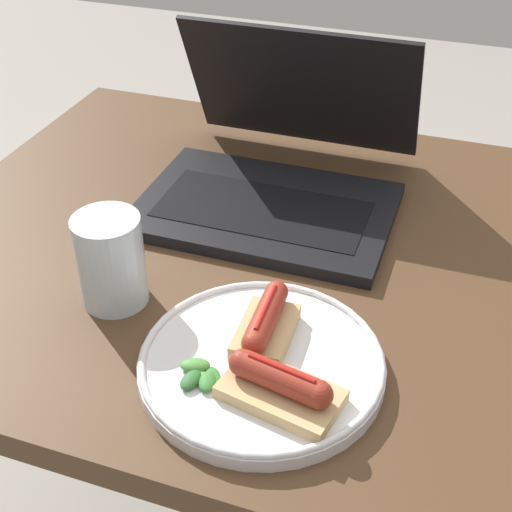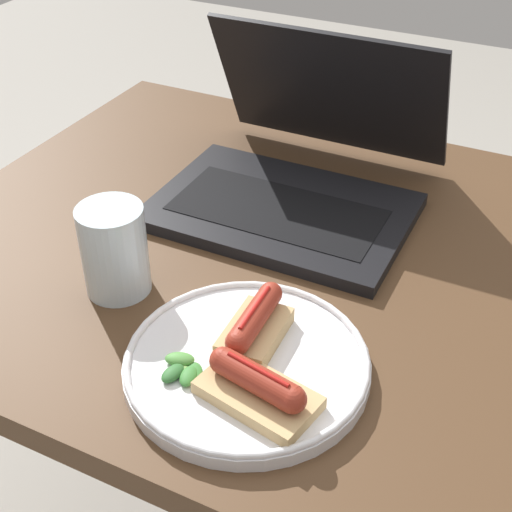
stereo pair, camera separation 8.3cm
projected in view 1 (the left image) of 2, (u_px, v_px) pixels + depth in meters
name	position (u px, v px, depth m)	size (l,w,h in m)	color
desk	(340.00, 296.00, 0.96)	(1.16, 0.78, 0.72)	#4C331E
laptop	(276.00, 173.00, 1.02)	(0.35, 0.34, 0.23)	black
plate	(262.00, 363.00, 0.75)	(0.26, 0.26, 0.02)	silver
sausage_toast_left	(280.00, 386.00, 0.70)	(0.13, 0.09, 0.04)	tan
sausage_toast_middle	(266.00, 324.00, 0.77)	(0.06, 0.11, 0.05)	tan
salad_pile	(199.00, 375.00, 0.73)	(0.05, 0.05, 0.01)	#709E4C
drinking_glass	(111.00, 260.00, 0.83)	(0.08, 0.08, 0.11)	silver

